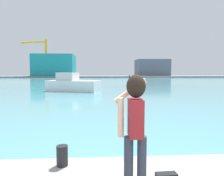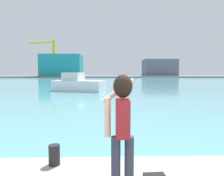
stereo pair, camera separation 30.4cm
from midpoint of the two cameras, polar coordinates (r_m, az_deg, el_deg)
ground_plane at (r=52.44m, az=-2.78°, el=1.80°), size 220.00×220.00×0.00m
harbor_water at (r=54.44m, az=-2.81°, el=1.90°), size 140.00×100.00×0.02m
far_shore_dock at (r=94.41m, az=-3.14°, el=3.07°), size 140.00×20.00×0.55m
person_photographer at (r=3.22m, az=3.32°, el=-8.48°), size 0.52×0.55×1.74m
harbor_bollard at (r=4.41m, az=-15.05°, el=-16.91°), size 0.21×0.21×0.39m
boat_moored at (r=25.62m, az=-10.69°, el=0.96°), size 6.49×4.38×2.18m
warehouse_left at (r=94.98m, az=-14.99°, el=5.79°), size 16.44×13.89×8.89m
warehouse_right at (r=98.89m, az=10.42°, el=5.31°), size 14.07×10.90×7.21m
port_crane at (r=91.85m, az=-18.02°, el=8.73°), size 11.98×5.29×14.56m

